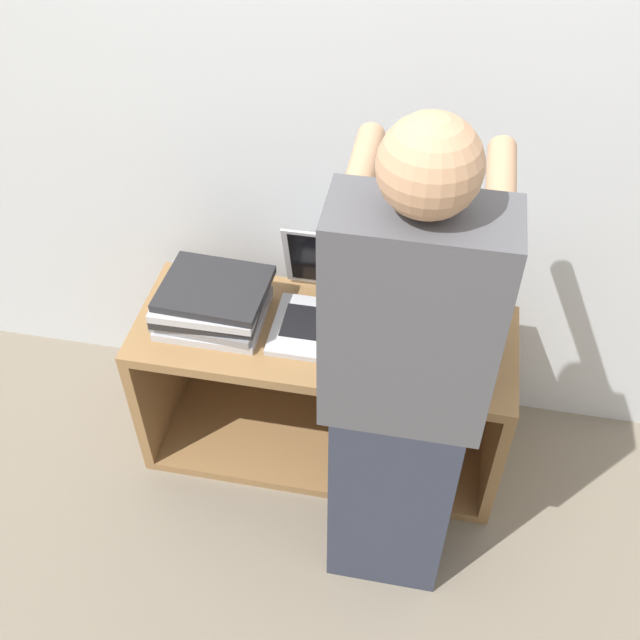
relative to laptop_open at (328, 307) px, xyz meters
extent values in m
plane|color=#756B5B|center=(0.00, -0.29, -0.64)|extent=(12.00, 12.00, 0.00)
cube|color=silver|center=(0.00, 0.28, 0.56)|extent=(8.00, 0.05, 2.40)
cube|color=olive|center=(0.00, -0.06, -0.07)|extent=(1.21, 0.46, 0.04)
cube|color=olive|center=(0.00, -0.06, -0.62)|extent=(1.21, 0.46, 0.04)
cube|color=olive|center=(-0.59, -0.06, -0.35)|extent=(0.04, 0.46, 0.51)
cube|color=olive|center=(0.59, -0.06, -0.35)|extent=(0.04, 0.46, 0.51)
cube|color=olive|center=(0.00, 0.16, -0.35)|extent=(1.14, 0.04, 0.51)
cube|color=#B7B7BC|center=(0.00, -0.06, -0.05)|extent=(0.33, 0.27, 0.02)
cube|color=black|center=(0.00, -0.05, -0.03)|extent=(0.27, 0.15, 0.00)
cube|color=#B7B7BC|center=(0.00, 0.12, 0.09)|extent=(0.33, 0.08, 0.26)
cube|color=black|center=(0.00, 0.11, 0.09)|extent=(0.29, 0.06, 0.23)
cube|color=#B7B7BC|center=(-0.36, -0.06, -0.04)|extent=(0.33, 0.27, 0.03)
cube|color=gray|center=(-0.36, -0.06, -0.02)|extent=(0.34, 0.28, 0.03)
cube|color=#232326|center=(-0.36, -0.06, 0.01)|extent=(0.34, 0.28, 0.03)
cube|color=#B7B7BC|center=(-0.36, -0.06, 0.04)|extent=(0.33, 0.27, 0.03)
cube|color=#232326|center=(-0.35, -0.05, 0.06)|extent=(0.34, 0.28, 0.03)
cube|color=#B7B7BC|center=(0.35, -0.05, -0.04)|extent=(0.34, 0.28, 0.03)
cube|color=slate|center=(0.35, -0.06, -0.02)|extent=(0.33, 0.27, 0.03)
cube|color=gray|center=(0.35, -0.05, 0.01)|extent=(0.33, 0.27, 0.03)
cube|color=gray|center=(0.36, -0.05, 0.04)|extent=(0.33, 0.27, 0.03)
cube|color=#232326|center=(0.35, -0.06, 0.06)|extent=(0.33, 0.28, 0.03)
cube|color=#B7B7BC|center=(0.36, -0.06, 0.09)|extent=(0.33, 0.28, 0.03)
cube|color=#B7B7BC|center=(0.36, -0.05, 0.12)|extent=(0.33, 0.27, 0.03)
cube|color=#2D3342|center=(0.27, -0.46, -0.25)|extent=(0.34, 0.20, 0.77)
cube|color=#4C4C51|center=(0.27, -0.46, 0.43)|extent=(0.40, 0.20, 0.61)
sphere|color=tan|center=(0.27, -0.46, 0.84)|extent=(0.21, 0.21, 0.21)
cylinder|color=tan|center=(0.11, -0.20, 0.65)|extent=(0.07, 0.32, 0.07)
cylinder|color=tan|center=(0.43, -0.20, 0.65)|extent=(0.07, 0.32, 0.07)
cube|color=red|center=(0.36, -0.12, 0.14)|extent=(0.06, 0.02, 0.01)
camera|label=1|loc=(0.30, -1.68, 1.62)|focal=42.00mm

